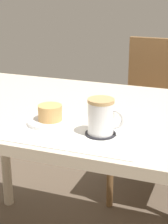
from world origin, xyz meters
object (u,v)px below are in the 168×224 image
dining_table (108,131)px  coffee_mug (102,116)px  wooden_chair (157,111)px  pastry (50,113)px  pastry_plate (50,122)px

dining_table → coffee_mug: bearing=-78.8°
wooden_chair → pastry: (-0.19, -0.91, 0.27)m
pastry → dining_table: bearing=52.5°
dining_table → pastry: size_ratio=18.36×
pastry_plate → coffee_mug: (0.18, -0.03, 0.05)m
pastry → coffee_mug: coffee_mug is taller
wooden_chair → pastry: bearing=78.8°
wooden_chair → pastry_plate: (-0.19, -0.91, 0.24)m
wooden_chair → dining_table: bearing=86.5°
dining_table → coffee_mug: 0.25m
wooden_chair → pastry: size_ratio=11.18×
dining_table → pastry_plate: pastry_plate is taller
wooden_chair → pastry_plate: 0.96m
pastry_plate → pastry: pastry is taller
dining_table → coffee_mug: (0.04, -0.21, 0.13)m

